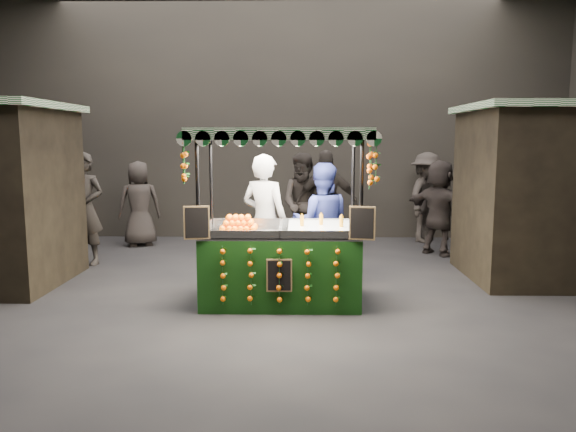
{
  "coord_description": "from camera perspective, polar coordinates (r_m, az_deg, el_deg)",
  "views": [
    {
      "loc": [
        0.43,
        -6.82,
        2.08
      ],
      "look_at": [
        0.28,
        0.42,
        1.08
      ],
      "focal_mm": 34.74,
      "sensor_mm": 36.0,
      "label": 1
    }
  ],
  "objects": [
    {
      "name": "ground",
      "position": [
        7.14,
        -2.38,
        -9.11
      ],
      "size": [
        12.0,
        12.0,
        0.0
      ],
      "primitive_type": "plane",
      "color": "black",
      "rests_on": "ground"
    },
    {
      "name": "market_hall",
      "position": [
        6.96,
        -2.54,
        18.6
      ],
      "size": [
        12.1,
        10.1,
        5.05
      ],
      "color": "black",
      "rests_on": "ground"
    },
    {
      "name": "neighbour_stall_right",
      "position": [
        9.25,
        26.56,
        2.21
      ],
      "size": [
        3.0,
        2.2,
        2.6
      ],
      "color": "black",
      "rests_on": "ground"
    },
    {
      "name": "juice_stall",
      "position": [
        7.08,
        -0.66,
        -3.53
      ],
      "size": [
        2.29,
        1.35,
        2.22
      ],
      "color": "black",
      "rests_on": "ground"
    },
    {
      "name": "vendor_grey",
      "position": [
        7.84,
        -2.4,
        -0.53
      ],
      "size": [
        0.81,
        0.7,
        1.88
      ],
      "rotation": [
        0.0,
        0.0,
        2.71
      ],
      "color": "gray",
      "rests_on": "ground"
    },
    {
      "name": "vendor_blue",
      "position": [
        8.09,
        3.44,
        -0.75
      ],
      "size": [
        0.87,
        0.69,
        1.75
      ],
      "rotation": [
        0.0,
        0.0,
        3.11
      ],
      "color": "navy",
      "rests_on": "ground"
    },
    {
      "name": "shopper_0",
      "position": [
        9.86,
        -20.12,
        0.69
      ],
      "size": [
        0.76,
        0.57,
        1.88
      ],
      "rotation": [
        0.0,
        0.0,
        -0.19
      ],
      "color": "#282421",
      "rests_on": "ground"
    },
    {
      "name": "shopper_1",
      "position": [
        10.06,
        1.74,
        1.21
      ],
      "size": [
        1.03,
        0.88,
        1.85
      ],
      "rotation": [
        0.0,
        0.0,
        -0.22
      ],
      "color": "black",
      "rests_on": "ground"
    },
    {
      "name": "shopper_2",
      "position": [
        10.05,
        3.98,
        1.34
      ],
      "size": [
        1.12,
        0.48,
        1.9
      ],
      "rotation": [
        0.0,
        0.0,
        3.12
      ],
      "color": "black",
      "rests_on": "ground"
    },
    {
      "name": "shopper_3",
      "position": [
        11.66,
        13.95,
        1.85
      ],
      "size": [
        1.21,
        1.36,
        1.83
      ],
      "rotation": [
        0.0,
        0.0,
        1.0
      ],
      "color": "#2B2623",
      "rests_on": "ground"
    },
    {
      "name": "shopper_4",
      "position": [
        11.31,
        -14.97,
        1.24
      ],
      "size": [
        0.95,
        0.79,
        1.67
      ],
      "rotation": [
        0.0,
        0.0,
        3.51
      ],
      "color": "#2C2623",
      "rests_on": "ground"
    },
    {
      "name": "shopper_5",
      "position": [
        10.43,
        15.25,
        0.84
      ],
      "size": [
        1.39,
        1.57,
        1.73
      ],
      "rotation": [
        0.0,
        0.0,
        2.24
      ],
      "color": "#2B2523",
      "rests_on": "ground"
    }
  ]
}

